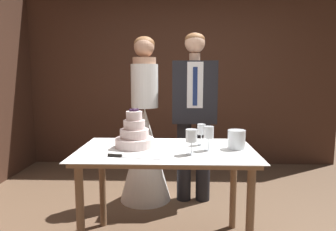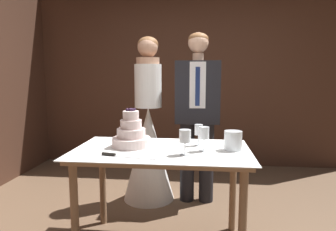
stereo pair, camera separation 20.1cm
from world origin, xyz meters
name	(u,v)px [view 2 (the right image)]	position (x,y,z in m)	size (l,w,h in m)	color
wall_back	(188,73)	(0.00, 2.25, 1.36)	(4.64, 0.12, 2.71)	#472B1E
cake_table	(162,161)	(-0.10, -0.03, 0.68)	(1.32, 0.78, 0.77)	#8E6B4C
tiered_cake	(131,135)	(-0.35, 0.03, 0.87)	(0.30, 0.30, 0.30)	beige
cake_knife	(118,155)	(-0.38, -0.27, 0.78)	(0.39, 0.09, 0.02)	silver
wine_glass_near	(185,137)	(0.08, -0.17, 0.90)	(0.08, 0.08, 0.18)	silver
wine_glass_middle	(204,134)	(0.21, -0.05, 0.90)	(0.08, 0.08, 0.18)	silver
wine_glass_far	(199,131)	(0.17, 0.12, 0.89)	(0.07, 0.07, 0.17)	silver
hurricane_candle	(233,141)	(0.43, 0.00, 0.84)	(0.13, 0.13, 0.14)	silver
bride	(149,141)	(-0.36, 0.86, 0.63)	(0.54, 0.54, 1.72)	white
groom	(197,109)	(0.15, 0.86, 0.99)	(0.45, 0.25, 1.75)	black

